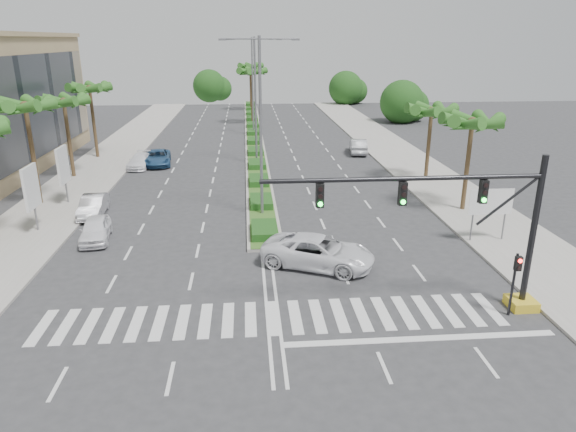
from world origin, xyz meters
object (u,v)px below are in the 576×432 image
(car_parked_a, at_px, (95,230))
(car_crossing, at_px, (318,252))
(car_parked_b, at_px, (93,206))
(car_parked_c, at_px, (158,158))
(car_parked_d, at_px, (140,161))
(car_right, at_px, (358,146))

(car_parked_a, distance_m, car_crossing, 14.03)
(car_parked_a, xyz_separation_m, car_parked_b, (-1.42, 4.81, 0.01))
(car_parked_b, height_order, car_parked_c, car_parked_c)
(car_parked_d, xyz_separation_m, car_crossing, (14.00, -24.00, 0.19))
(car_parked_c, relative_size, car_right, 1.08)
(car_parked_c, distance_m, car_parked_d, 1.82)
(car_parked_d, relative_size, car_crossing, 0.74)
(car_parked_a, distance_m, car_parked_d, 19.12)
(car_parked_a, height_order, car_parked_c, car_parked_c)
(car_parked_c, bearing_deg, car_parked_b, -104.63)
(car_parked_d, bearing_deg, car_crossing, -55.73)
(car_parked_d, xyz_separation_m, car_right, (22.34, 4.73, 0.14))
(car_parked_b, height_order, car_crossing, car_crossing)
(car_parked_d, bearing_deg, car_parked_c, 36.67)
(car_right, bearing_deg, car_parked_d, 19.79)
(car_parked_d, bearing_deg, car_parked_a, -83.39)
(car_parked_a, distance_m, car_right, 32.08)
(car_crossing, height_order, car_right, car_crossing)
(car_parked_c, relative_size, car_parked_d, 1.16)
(car_parked_a, relative_size, car_crossing, 0.68)
(car_right, bearing_deg, car_parked_b, 47.54)
(car_crossing, distance_m, car_right, 29.92)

